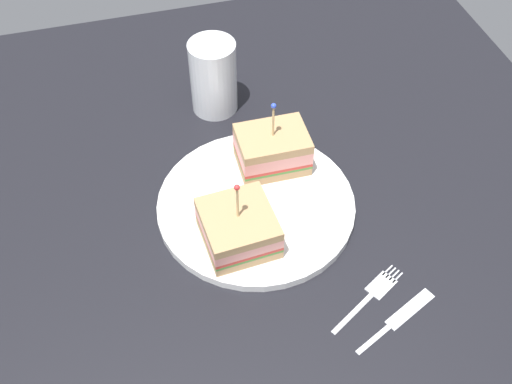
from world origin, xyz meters
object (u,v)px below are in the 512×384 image
object	(u,v)px
drink_glass	(214,80)
knife	(399,318)
fork	(374,292)
plate	(256,205)
sandwich_half_back	(238,228)
sandwich_half_front	(272,149)

from	to	relation	value
drink_glass	knife	size ratio (longest dim) A/B	0.98
fork	knife	size ratio (longest dim) A/B	0.95
plate	drink_glass	xyz separation A→B (cm)	(-20.92, -0.63, 4.52)
knife	sandwich_half_back	bearing A→B (deg)	-134.67
drink_glass	knife	world-z (taller)	drink_glass
knife	drink_glass	bearing A→B (deg)	-163.74
sandwich_half_front	fork	xyz separation A→B (cm)	(22.23, 5.90, -3.72)
sandwich_half_back	knife	distance (cm)	21.36
plate	knife	size ratio (longest dim) A/B	2.23
plate	sandwich_half_back	bearing A→B (deg)	-34.88
sandwich_half_front	sandwich_half_back	size ratio (longest dim) A/B	1.06
sandwich_half_back	sandwich_half_front	bearing A→B (deg)	146.01
fork	knife	bearing A→B (deg)	20.78
fork	knife	xyz separation A→B (cm)	(3.89, 1.48, 0.00)
sandwich_half_front	fork	distance (cm)	23.30
sandwich_half_front	knife	bearing A→B (deg)	15.77
sandwich_half_front	knife	world-z (taller)	sandwich_half_front
plate	knife	world-z (taller)	plate
fork	knife	world-z (taller)	same
plate	sandwich_half_front	bearing A→B (deg)	146.80
sandwich_half_front	fork	world-z (taller)	sandwich_half_front
sandwich_half_front	sandwich_half_back	xyz separation A→B (cm)	(11.30, -7.62, -0.34)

